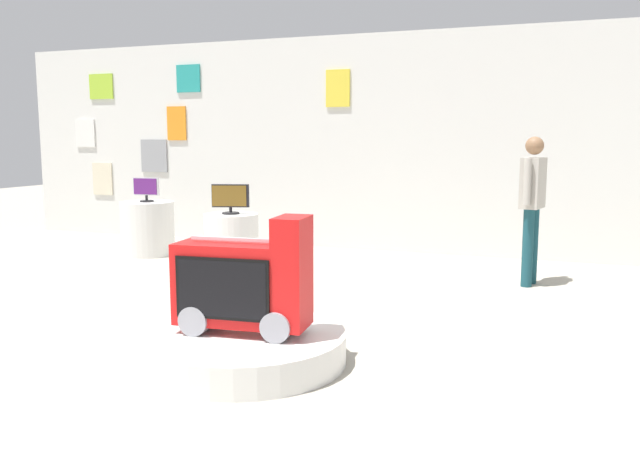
{
  "coord_description": "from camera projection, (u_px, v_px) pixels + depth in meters",
  "views": [
    {
      "loc": [
        2.4,
        -3.78,
        1.65
      ],
      "look_at": [
        0.47,
        1.35,
        0.87
      ],
      "focal_mm": 36.84,
      "sensor_mm": 36.0,
      "label": 1
    }
  ],
  "objects": [
    {
      "name": "ground_plane",
      "position": [
        188.0,
        376.0,
        4.57
      ],
      "size": [
        30.0,
        30.0,
        0.0
      ],
      "primitive_type": "plane",
      "color": "#A8A091"
    },
    {
      "name": "main_display_pedestal",
      "position": [
        243.0,
        347.0,
        4.84
      ],
      "size": [
        1.52,
        1.52,
        0.23
      ],
      "primitive_type": "cylinder",
      "color": "silver",
      "rests_on": "ground"
    },
    {
      "name": "back_wall_display",
      "position": [
        389.0,
        144.0,
        9.44
      ],
      "size": [
        12.71,
        0.13,
        3.12
      ],
      "color": "silver",
      "rests_on": "ground"
    },
    {
      "name": "display_pedestal_left_rear",
      "position": [
        231.0,
        245.0,
        7.82
      ],
      "size": [
        0.65,
        0.65,
        0.75
      ],
      "primitive_type": "cylinder",
      "color": "silver",
      "rests_on": "ground"
    },
    {
      "name": "shopper_browsing_near_truck",
      "position": [
        532.0,
        199.0,
        7.28
      ],
      "size": [
        0.27,
        0.55,
        1.66
      ],
      "color": "#194751",
      "rests_on": "ground"
    },
    {
      "name": "tv_on_center_rear",
      "position": [
        146.0,
        189.0,
        9.21
      ],
      "size": [
        0.39,
        0.19,
        0.34
      ],
      "color": "black",
      "rests_on": "display_pedestal_center_rear"
    },
    {
      "name": "novelty_firetruck_tv",
      "position": [
        245.0,
        286.0,
        4.76
      ],
      "size": [
        1.01,
        0.49,
        0.87
      ],
      "color": "gray",
      "rests_on": "main_display_pedestal"
    },
    {
      "name": "display_pedestal_center_rear",
      "position": [
        148.0,
        228.0,
        9.3
      ],
      "size": [
        0.75,
        0.75,
        0.75
      ],
      "primitive_type": "cylinder",
      "color": "silver",
      "rests_on": "ground"
    },
    {
      "name": "tv_on_left_rear",
      "position": [
        230.0,
        198.0,
        7.74
      ],
      "size": [
        0.43,
        0.21,
        0.35
      ],
      "color": "black",
      "rests_on": "display_pedestal_left_rear"
    }
  ]
}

